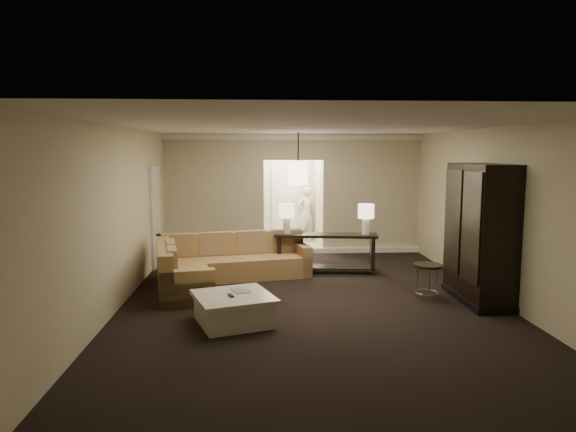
{
  "coord_description": "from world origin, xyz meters",
  "views": [
    {
      "loc": [
        -0.87,
        -7.98,
        2.41
      ],
      "look_at": [
        -0.3,
        1.2,
        1.25
      ],
      "focal_mm": 32.0,
      "sensor_mm": 36.0,
      "label": 1
    }
  ],
  "objects": [
    {
      "name": "baseboard",
      "position": [
        0.0,
        3.95,
        0.06
      ],
      "size": [
        6.0,
        0.1,
        0.12
      ],
      "primitive_type": "cube",
      "color": "white",
      "rests_on": "ground"
    },
    {
      "name": "pendant_light",
      "position": [
        0.0,
        2.7,
        1.95
      ],
      "size": [
        0.38,
        0.38,
        1.09
      ],
      "color": "black",
      "rests_on": "ceiling"
    },
    {
      "name": "side_door",
      "position": [
        -2.97,
        2.8,
        1.05
      ],
      "size": [
        0.05,
        0.9,
        2.1
      ],
      "primitive_type": "cube",
      "color": "silver",
      "rests_on": "ground"
    },
    {
      "name": "drink_table",
      "position": [
        1.91,
        0.06,
        0.42
      ],
      "size": [
        0.46,
        0.46,
        0.58
      ],
      "rotation": [
        0.0,
        0.0,
        0.33
      ],
      "color": "black",
      "rests_on": "ground"
    },
    {
      "name": "crown_molding",
      "position": [
        0.0,
        3.95,
        2.73
      ],
      "size": [
        6.0,
        0.1,
        0.12
      ],
      "primitive_type": "cube",
      "color": "white",
      "rests_on": "wall_back"
    },
    {
      "name": "foyer",
      "position": [
        0.0,
        5.34,
        1.3
      ],
      "size": [
        1.44,
        2.02,
        2.8
      ],
      "color": "silver",
      "rests_on": "ground"
    },
    {
      "name": "armoire",
      "position": [
        2.69,
        -0.1,
        1.06
      ],
      "size": [
        0.66,
        1.54,
        2.21
      ],
      "color": "black",
      "rests_on": "ground"
    },
    {
      "name": "person",
      "position": [
        0.45,
        5.6,
        0.81
      ],
      "size": [
        0.69,
        0.59,
        1.63
      ],
      "primitive_type": "imported",
      "rotation": [
        0.0,
        0.0,
        3.55
      ],
      "color": "#EDE4C9",
      "rests_on": "ground"
    },
    {
      "name": "ceiling",
      "position": [
        0.0,
        0.0,
        2.8
      ],
      "size": [
        6.0,
        8.0,
        0.02
      ],
      "primitive_type": "cube",
      "color": "white",
      "rests_on": "wall_back"
    },
    {
      "name": "table_lamp_left",
      "position": [
        -0.27,
        2.1,
        1.18
      ],
      "size": [
        0.31,
        0.31,
        0.6
      ],
      "color": "white",
      "rests_on": "console_table"
    },
    {
      "name": "ground",
      "position": [
        0.0,
        0.0,
        0.0
      ],
      "size": [
        8.0,
        8.0,
        0.0
      ],
      "primitive_type": "plane",
      "color": "black",
      "rests_on": "ground"
    },
    {
      "name": "coffee_table",
      "position": [
        -1.21,
        -0.95,
        0.21
      ],
      "size": [
        1.3,
        1.3,
        0.43
      ],
      "rotation": [
        0.0,
        0.0,
        0.33
      ],
      "color": "silver",
      "rests_on": "ground"
    },
    {
      "name": "wall_right",
      "position": [
        3.0,
        0.0,
        1.4
      ],
      "size": [
        0.04,
        8.0,
        2.8
      ],
      "primitive_type": "cube",
      "color": "#BFB590",
      "rests_on": "ground"
    },
    {
      "name": "wall_back",
      "position": [
        0.0,
        4.0,
        1.4
      ],
      "size": [
        6.0,
        0.04,
        2.8
      ],
      "primitive_type": "cube",
      "color": "#BFB590",
      "rests_on": "ground"
    },
    {
      "name": "sectional_sofa",
      "position": [
        -1.57,
        1.3,
        0.34
      ],
      "size": [
        2.99,
        2.72,
        0.86
      ],
      "rotation": [
        0.0,
        0.0,
        0.2
      ],
      "color": "brown",
      "rests_on": "ground"
    },
    {
      "name": "wall_left",
      "position": [
        -3.0,
        0.0,
        1.4
      ],
      "size": [
        0.04,
        8.0,
        2.8
      ],
      "primitive_type": "cube",
      "color": "#BFB590",
      "rests_on": "ground"
    },
    {
      "name": "table_lamp_right",
      "position": [
        1.27,
        1.9,
        1.18
      ],
      "size": [
        0.31,
        0.31,
        0.6
      ],
      "color": "white",
      "rests_on": "console_table"
    },
    {
      "name": "console_table",
      "position": [
        0.5,
        2.0,
        0.47
      ],
      "size": [
        2.07,
        0.72,
        0.78
      ],
      "rotation": [
        0.0,
        0.0,
        -0.13
      ],
      "color": "black",
      "rests_on": "ground"
    },
    {
      "name": "wall_front",
      "position": [
        0.0,
        -4.0,
        1.4
      ],
      "size": [
        6.0,
        0.04,
        2.8
      ],
      "primitive_type": "cube",
      "color": "#BFB590",
      "rests_on": "ground"
    }
  ]
}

